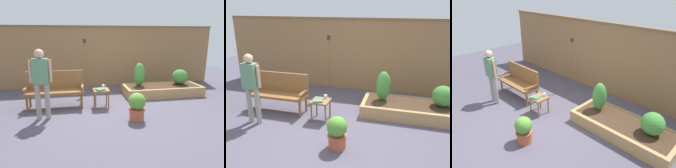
# 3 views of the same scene
# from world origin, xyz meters

# --- Properties ---
(ground_plane) EXTENTS (14.00, 14.00, 0.00)m
(ground_plane) POSITION_xyz_m (0.00, 0.00, 0.00)
(ground_plane) COLOR #514C5B
(fence_back) EXTENTS (8.40, 0.14, 2.16)m
(fence_back) POSITION_xyz_m (0.00, 2.60, 1.09)
(fence_back) COLOR olive
(fence_back) RESTS_ON ground_plane
(garden_bench) EXTENTS (1.44, 0.48, 0.94)m
(garden_bench) POSITION_xyz_m (-1.49, 0.55, 0.54)
(garden_bench) COLOR brown
(garden_bench) RESTS_ON ground_plane
(side_table) EXTENTS (0.40, 0.40, 0.48)m
(side_table) POSITION_xyz_m (-0.33, 0.31, 0.40)
(side_table) COLOR olive
(side_table) RESTS_ON ground_plane
(cup_on_table) EXTENTS (0.11, 0.07, 0.09)m
(cup_on_table) POSITION_xyz_m (-0.25, 0.45, 0.52)
(cup_on_table) COLOR silver
(cup_on_table) RESTS_ON side_table
(book_on_table) EXTENTS (0.25, 0.25, 0.04)m
(book_on_table) POSITION_xyz_m (-0.36, 0.23, 0.50)
(book_on_table) COLOR #4C7A56
(book_on_table) RESTS_ON side_table
(potted_boxwood) EXTENTS (0.38, 0.38, 0.62)m
(potted_boxwood) POSITION_xyz_m (0.34, -0.66, 0.33)
(potted_boxwood) COLOR #B75638
(potted_boxwood) RESTS_ON ground_plane
(raised_planter_bed) EXTENTS (2.40, 1.00, 0.30)m
(raised_planter_bed) POSITION_xyz_m (1.71, 1.11, 0.15)
(raised_planter_bed) COLOR #AD8451
(raised_planter_bed) RESTS_ON ground_plane
(shrub_near_bench) EXTENTS (0.34, 0.34, 0.72)m
(shrub_near_bench) POSITION_xyz_m (0.97, 1.15, 0.66)
(shrub_near_bench) COLOR brown
(shrub_near_bench) RESTS_ON raised_planter_bed
(shrub_far_corner) EXTENTS (0.48, 0.48, 0.48)m
(shrub_far_corner) POSITION_xyz_m (2.31, 1.15, 0.54)
(shrub_far_corner) COLOR brown
(shrub_far_corner) RESTS_ON raised_planter_bed
(tiki_torch) EXTENTS (0.10, 0.10, 1.72)m
(tiki_torch) POSITION_xyz_m (-0.64, 1.89, 1.18)
(tiki_torch) COLOR brown
(tiki_torch) RESTS_ON ground_plane
(person_by_bench) EXTENTS (0.47, 0.20, 1.56)m
(person_by_bench) POSITION_xyz_m (-1.70, -0.21, 0.93)
(person_by_bench) COLOR gray
(person_by_bench) RESTS_ON ground_plane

